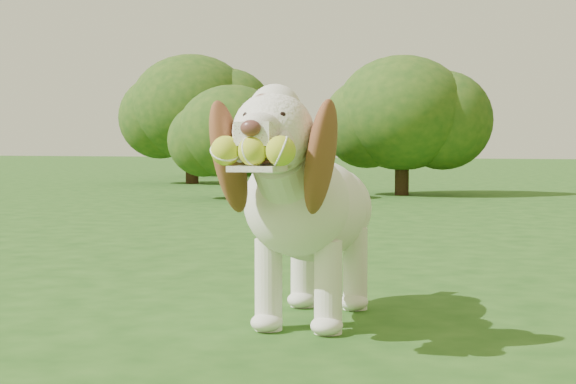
% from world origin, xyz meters
% --- Properties ---
extents(ground, '(80.00, 80.00, 0.00)m').
position_xyz_m(ground, '(0.00, 0.00, 0.00)').
color(ground, '#1E4814').
rests_on(ground, ground).
extents(dog, '(0.54, 1.24, 0.80)m').
position_xyz_m(dog, '(-0.26, -0.09, 0.43)').
color(dog, white).
rests_on(dog, ground).
extents(shrub_a, '(1.28, 1.28, 1.33)m').
position_xyz_m(shrub_a, '(-3.96, 6.16, 0.78)').
color(shrub_a, '#382314').
rests_on(shrub_a, ground).
extents(shrub_e, '(2.04, 2.04, 2.11)m').
position_xyz_m(shrub_e, '(-6.58, 9.56, 1.24)').
color(shrub_e, '#382314').
rests_on(shrub_e, ground).
extents(shrub_g, '(1.92, 1.92, 1.99)m').
position_xyz_m(shrub_g, '(-7.82, 12.80, 1.17)').
color(shrub_g, '#382314').
rests_on(shrub_g, ground).
extents(shrub_b, '(1.69, 1.69, 1.75)m').
position_xyz_m(shrub_b, '(-2.41, 7.74, 1.03)').
color(shrub_b, '#382314').
rests_on(shrub_b, ground).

